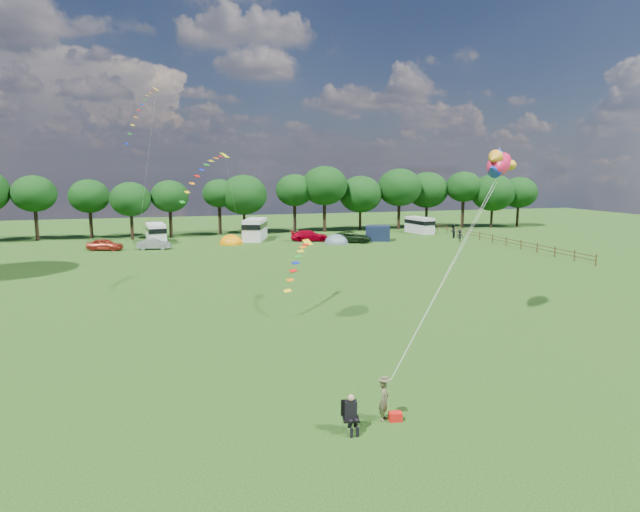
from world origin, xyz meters
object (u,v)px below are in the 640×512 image
object	(u,v)px
tent_greyblue	(336,243)
walker_b	(460,236)
campervan_b	(156,233)
fish_kite	(498,164)
car_b	(154,244)
walker_a	(453,231)
car_a	(105,245)
car_c	(309,236)
tent_orange	(231,244)
car_d	(352,237)
campervan_c	(255,229)
campervan_d	(420,225)
kite_flyer	(384,400)
camp_chair	(351,409)

from	to	relation	value
tent_greyblue	walker_b	bearing A→B (deg)	-11.31
campervan_b	fish_kite	size ratio (longest dim) A/B	1.53
car_b	walker_a	world-z (taller)	walker_a
car_a	walker_a	bearing A→B (deg)	-71.92
car_c	fish_kite	xyz separation A→B (m)	(0.76, -41.63, 9.24)
tent_orange	fish_kite	distance (m)	44.41
car_d	campervan_b	bearing A→B (deg)	98.42
campervan_c	campervan_d	world-z (taller)	campervan_c
tent_orange	walker_a	size ratio (longest dim) A/B	1.81
tent_greyblue	car_c	bearing A→B (deg)	132.16
car_d	tent_greyblue	xyz separation A→B (m)	(-2.20, -0.18, -0.71)
campervan_b	tent_orange	xyz separation A→B (m)	(9.49, -3.92, -1.36)
car_b	campervan_c	distance (m)	14.46
campervan_b	campervan_d	world-z (taller)	campervan_b
campervan_b	tent_greyblue	xyz separation A→B (m)	(23.02, -7.18, -1.36)
campervan_c	fish_kite	size ratio (longest dim) A/B	1.81
kite_flyer	walker_a	xyz separation A→B (m)	(31.48, 49.66, 0.15)
campervan_c	tent_greyblue	distance (m)	11.83
walker_b	camp_chair	bearing A→B (deg)	65.41
campervan_b	fish_kite	bearing A→B (deg)	-161.86
car_d	camp_chair	distance (m)	52.69
campervan_c	walker_b	bearing A→B (deg)	-90.65
car_c	camp_chair	xyz separation A→B (m)	(-12.49, -52.65, 0.13)
car_b	car_d	size ratio (longest dim) A/B	0.68
car_b	campervan_b	xyz separation A→B (m)	(0.17, 6.19, 0.74)
car_c	campervan_d	xyz separation A→B (m)	(18.78, 4.44, 0.58)
kite_flyer	fish_kite	size ratio (longest dim) A/B	0.45
car_a	camp_chair	bearing A→B (deg)	-145.84
camp_chair	walker_a	world-z (taller)	walker_a
car_d	campervan_c	bearing A→B (deg)	86.54
campervan_b	camp_chair	world-z (taller)	campervan_b
tent_orange	kite_flyer	world-z (taller)	kite_flyer
car_c	kite_flyer	xyz separation A→B (m)	(-10.92, -52.11, 0.06)
fish_kite	walker_a	xyz separation A→B (m)	(19.80, 39.18, -9.02)
campervan_b	car_b	bearing A→B (deg)	171.95
car_c	kite_flyer	size ratio (longest dim) A/B	3.08
car_a	fish_kite	distance (m)	49.21
kite_flyer	walker_b	distance (m)	54.77
car_d	kite_flyer	xyz separation A→B (m)	(-15.98, -49.14, 0.07)
car_c	campervan_d	bearing A→B (deg)	-65.89
car_d	campervan_d	size ratio (longest dim) A/B	1.01
tent_greyblue	kite_flyer	bearing A→B (deg)	-105.71
kite_flyer	walker_a	world-z (taller)	walker_a
campervan_b	tent_orange	size ratio (longest dim) A/B	1.58
campervan_d	kite_flyer	size ratio (longest dim) A/B	3.30
kite_flyer	fish_kite	xyz separation A→B (m)	(11.68, 10.48, 9.18)
tent_greyblue	walker_b	xyz separation A→B (m)	(16.48, -3.30, 0.79)
campervan_b	camp_chair	size ratio (longest dim) A/B	3.73
car_a	campervan_c	bearing A→B (deg)	-56.88
car_a	walker_b	bearing A→B (deg)	-76.99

